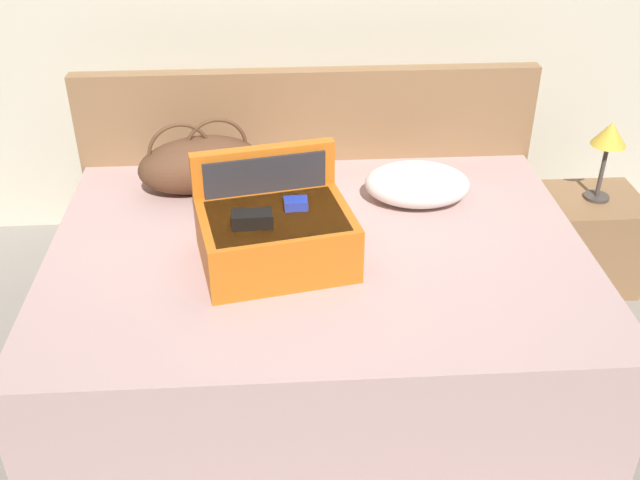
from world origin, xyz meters
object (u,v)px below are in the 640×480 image
object	(u,v)px
bed	(318,304)
hard_case_large	(275,231)
duffel_bag	(200,164)
nightstand	(587,239)
table_lamp	(609,139)
pillow_near_headboard	(417,184)

from	to	relation	value
bed	hard_case_large	xyz separation A→B (m)	(-0.16, -0.09, 0.41)
bed	duffel_bag	bearing A→B (deg)	133.92
nightstand	table_lamp	size ratio (longest dim) A/B	1.19
pillow_near_headboard	table_lamp	xyz separation A→B (m)	(0.88, 0.18, 0.10)
hard_case_large	pillow_near_headboard	xyz separation A→B (m)	(0.60, 0.42, -0.04)
hard_case_large	bed	bearing A→B (deg)	17.52
hard_case_large	duffel_bag	xyz separation A→B (m)	(-0.32, 0.59, -0.00)
pillow_near_headboard	hard_case_large	bearing A→B (deg)	-145.23
bed	hard_case_large	world-z (taller)	hard_case_large
duffel_bag	nightstand	bearing A→B (deg)	0.24
bed	table_lamp	distance (m)	1.49
bed	nightstand	size ratio (longest dim) A/B	4.63
hard_case_large	table_lamp	distance (m)	1.60
duffel_bag	table_lamp	xyz separation A→B (m)	(1.80, 0.01, 0.06)
nightstand	table_lamp	distance (m)	0.52
pillow_near_headboard	table_lamp	size ratio (longest dim) A/B	1.18
duffel_bag	table_lamp	distance (m)	1.80
table_lamp	duffel_bag	bearing A→B (deg)	-179.76
bed	table_lamp	world-z (taller)	table_lamp
pillow_near_headboard	duffel_bag	bearing A→B (deg)	169.47
hard_case_large	nightstand	distance (m)	1.67
bed	pillow_near_headboard	bearing A→B (deg)	36.83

